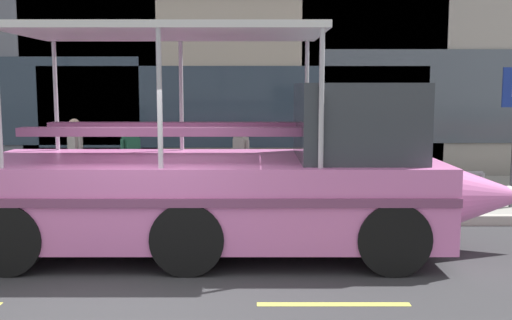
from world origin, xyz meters
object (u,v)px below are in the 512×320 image
pedestrian_near_bow (405,156)px  pedestrian_near_stern (76,151)px  duck_tour_boat (240,181)px  pedestrian_mid_left (241,155)px  pedestrian_mid_right (131,156)px

pedestrian_near_bow → pedestrian_near_stern: size_ratio=0.94×
duck_tour_boat → pedestrian_mid_left: 3.42m
pedestrian_mid_left → pedestrian_near_stern: size_ratio=0.91×
duck_tour_boat → pedestrian_mid_left: bearing=91.2°
pedestrian_near_bow → pedestrian_near_stern: pedestrian_near_stern is taller
pedestrian_near_stern → pedestrian_near_bow: bearing=-2.5°
pedestrian_mid_right → pedestrian_near_stern: 1.34m
pedestrian_mid_left → pedestrian_mid_right: (-2.19, -0.64, 0.06)m
pedestrian_near_bow → pedestrian_near_stern: bearing=177.5°
pedestrian_mid_left → pedestrian_mid_right: bearing=-163.8°
duck_tour_boat → pedestrian_near_stern: bearing=137.2°
duck_tour_boat → pedestrian_near_stern: duck_tour_boat is taller
pedestrian_near_stern → pedestrian_mid_left: bearing=2.6°
duck_tour_boat → pedestrian_near_bow: size_ratio=5.41×
pedestrian_mid_right → pedestrian_near_stern: (-1.25, 0.48, 0.04)m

